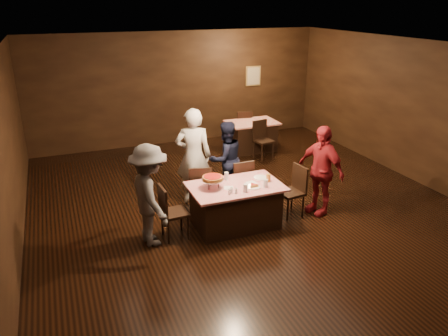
{
  "coord_description": "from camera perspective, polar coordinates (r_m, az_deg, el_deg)",
  "views": [
    {
      "loc": [
        -3.22,
        -6.44,
        3.77
      ],
      "look_at": [
        -0.6,
        0.19,
        1.0
      ],
      "focal_mm": 35.0,
      "sensor_mm": 36.0,
      "label": 1
    }
  ],
  "objects": [
    {
      "name": "diner_grey_knit",
      "position": [
        7.05,
        -9.65,
        -3.56
      ],
      "size": [
        0.77,
        1.17,
        1.7
      ],
      "primitive_type": "imported",
      "rotation": [
        0.0,
        0.0,
        1.7
      ],
      "color": "#515256",
      "rests_on": "ground"
    },
    {
      "name": "main_table",
      "position": [
        7.67,
        1.5,
        -4.95
      ],
      "size": [
        1.6,
        1.0,
        0.77
      ],
      "primitive_type": "cube",
      "color": "#AD0B1C",
      "rests_on": "ground"
    },
    {
      "name": "napkin_left",
      "position": [
        7.41,
        0.61,
        -2.6
      ],
      "size": [
        0.21,
        0.21,
        0.01
      ],
      "primitive_type": "cube",
      "rotation": [
        0.0,
        0.0,
        -0.35
      ],
      "color": "white",
      "rests_on": "main_table"
    },
    {
      "name": "glass_amber",
      "position": [
        7.68,
        5.8,
        -1.3
      ],
      "size": [
        0.08,
        0.08,
        0.14
      ],
      "primitive_type": "cylinder",
      "color": "#BF7F26",
      "rests_on": "main_table"
    },
    {
      "name": "napkin_center",
      "position": [
        7.62,
        3.6,
        -1.95
      ],
      "size": [
        0.19,
        0.19,
        0.01
      ],
      "primitive_type": "cube",
      "rotation": [
        0.0,
        0.0,
        0.21
      ],
      "color": "white",
      "rests_on": "main_table"
    },
    {
      "name": "glass_back",
      "position": [
        7.72,
        0.32,
        -1.06
      ],
      "size": [
        0.08,
        0.08,
        0.14
      ],
      "primitive_type": "cylinder",
      "color": "silver",
      "rests_on": "main_table"
    },
    {
      "name": "back_table",
      "position": [
        11.57,
        3.65,
        4.2
      ],
      "size": [
        1.3,
        0.9,
        0.77
      ],
      "primitive_type": "cube",
      "color": "red",
      "rests_on": "ground"
    },
    {
      "name": "chair_back_near",
      "position": [
        10.95,
        5.21,
        3.64
      ],
      "size": [
        0.49,
        0.49,
        0.95
      ],
      "primitive_type": "cube",
      "rotation": [
        0.0,
        0.0,
        0.18
      ],
      "color": "black",
      "rests_on": "ground"
    },
    {
      "name": "chair_end_left",
      "position": [
        7.31,
        -6.49,
        -5.69
      ],
      "size": [
        0.44,
        0.44,
        0.95
      ],
      "primitive_type": "cube",
      "rotation": [
        0.0,
        0.0,
        1.63
      ],
      "color": "black",
      "rests_on": "ground"
    },
    {
      "name": "diner_white_jacket",
      "position": [
        8.39,
        -4.0,
        1.53
      ],
      "size": [
        0.79,
        0.64,
        1.89
      ],
      "primitive_type": "imported",
      "rotation": [
        0.0,
        0.0,
        2.84
      ],
      "color": "silver",
      "rests_on": "ground"
    },
    {
      "name": "diner_navy_hoodie",
      "position": [
        8.75,
        0.24,
        1.2
      ],
      "size": [
        0.84,
        0.71,
        1.54
      ],
      "primitive_type": "imported",
      "rotation": [
        0.0,
        0.0,
        3.32
      ],
      "color": "black",
      "rests_on": "ground"
    },
    {
      "name": "diner_red_shirt",
      "position": [
        8.17,
        12.5,
        -0.27
      ],
      "size": [
        0.7,
        1.07,
        1.69
      ],
      "primitive_type": "imported",
      "rotation": [
        0.0,
        0.0,
        -1.26
      ],
      "color": "maroon",
      "rests_on": "ground"
    },
    {
      "name": "condiments",
      "position": [
        7.19,
        1.09,
        -3.0
      ],
      "size": [
        0.17,
        0.1,
        0.09
      ],
      "color": "silver",
      "rests_on": "main_table"
    },
    {
      "name": "glass_front_left",
      "position": [
        7.25,
        2.82,
        -2.62
      ],
      "size": [
        0.08,
        0.08,
        0.14
      ],
      "primitive_type": "cylinder",
      "color": "silver",
      "rests_on": "main_table"
    },
    {
      "name": "pizza_stand",
      "position": [
        7.35,
        -1.49,
        -1.33
      ],
      "size": [
        0.38,
        0.38,
        0.22
      ],
      "color": "black",
      "rests_on": "main_table"
    },
    {
      "name": "chair_far_left",
      "position": [
        8.14,
        -3.16,
        -2.66
      ],
      "size": [
        0.51,
        0.51,
        0.95
      ],
      "primitive_type": "cube",
      "rotation": [
        0.0,
        0.0,
        2.89
      ],
      "color": "black",
      "rests_on": "ground"
    },
    {
      "name": "chair_far_right",
      "position": [
        8.41,
        2.01,
        -1.85
      ],
      "size": [
        0.43,
        0.43,
        0.95
      ],
      "primitive_type": "cube",
      "rotation": [
        0.0,
        0.0,
        3.17
      ],
      "color": "black",
      "rests_on": "ground"
    },
    {
      "name": "plate_empty",
      "position": [
        7.85,
        4.79,
        -1.25
      ],
      "size": [
        0.25,
        0.25,
        0.01
      ],
      "primitive_type": "cylinder",
      "color": "white",
      "rests_on": "main_table"
    },
    {
      "name": "room",
      "position": [
        7.39,
        4.89,
        8.4
      ],
      "size": [
        10.0,
        10.04,
        3.02
      ],
      "color": "black",
      "rests_on": "ground"
    },
    {
      "name": "chair_end_right",
      "position": [
        8.09,
        8.7,
        -3.05
      ],
      "size": [
        0.46,
        0.46,
        0.95
      ],
      "primitive_type": "cube",
      "rotation": [
        0.0,
        0.0,
        -1.46
      ],
      "color": "black",
      "rests_on": "ground"
    },
    {
      "name": "plate_with_slice",
      "position": [
        7.45,
        3.84,
        -2.36
      ],
      "size": [
        0.25,
        0.25,
        0.06
      ],
      "color": "white",
      "rests_on": "main_table"
    },
    {
      "name": "glass_front_right",
      "position": [
        7.45,
        5.47,
        -2.01
      ],
      "size": [
        0.08,
        0.08,
        0.14
      ],
      "primitive_type": "cylinder",
      "color": "silver",
      "rests_on": "main_table"
    },
    {
      "name": "chair_back_far",
      "position": [
        12.07,
        2.45,
        5.39
      ],
      "size": [
        0.47,
        0.47,
        0.95
      ],
      "primitive_type": "cube",
      "rotation": [
        0.0,
        0.0,
        3.0
      ],
      "color": "black",
      "rests_on": "ground"
    }
  ]
}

